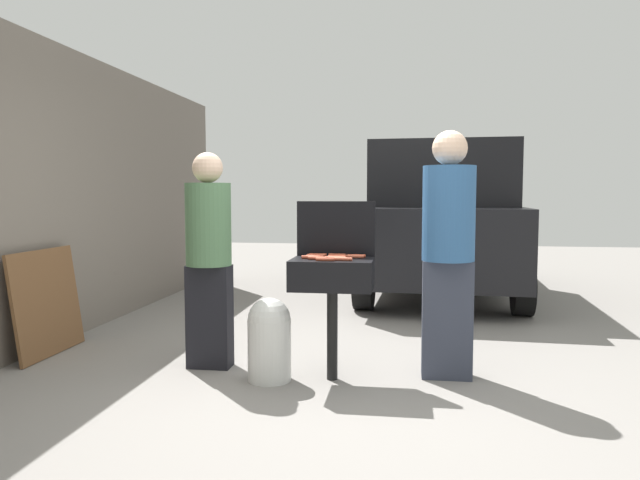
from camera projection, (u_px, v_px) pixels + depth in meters
The scene contains 24 objects.
ground_plane at pixel (339, 386), 4.25m from camera, with size 24.00×24.00×0.00m, color gray.
house_wall_side at pixel (52, 194), 5.53m from camera, with size 0.24×8.00×2.76m, color slate.
bbq_grill at pixel (332, 278), 4.35m from camera, with size 0.60×0.44×0.90m.
grill_lid_open at pixel (336, 229), 4.54m from camera, with size 0.60×0.05×0.42m, color black.
hot_dog_0 at pixel (343, 259), 4.21m from camera, with size 0.03×0.03×0.13m, color #C6593D.
hot_dog_1 at pixel (310, 257), 4.34m from camera, with size 0.03×0.03×0.13m, color #B74C33.
hot_dog_2 at pixel (338, 259), 4.24m from camera, with size 0.03×0.03×0.13m, color #B74C33.
hot_dog_3 at pixel (338, 256), 4.38m from camera, with size 0.03×0.03×0.13m, color #AD4228.
hot_dog_4 at pixel (334, 258), 4.28m from camera, with size 0.03×0.03×0.13m, color #C6593D.
hot_dog_5 at pixel (337, 257), 4.34m from camera, with size 0.03×0.03×0.13m, color #C6593D.
hot_dog_6 at pixel (318, 255), 4.48m from camera, with size 0.03×0.03×0.13m, color #AD4228.
hot_dog_7 at pixel (316, 255), 4.45m from camera, with size 0.03×0.03×0.13m, color #B74C33.
hot_dog_8 at pixel (315, 257), 4.37m from camera, with size 0.03×0.03×0.13m, color #C6593D.
hot_dog_9 at pixel (317, 258), 4.27m from camera, with size 0.03×0.03×0.13m, color #B74C33.
hot_dog_10 at pixel (325, 259), 4.19m from camera, with size 0.03×0.03×0.13m, color #B74C33.
hot_dog_11 at pixel (357, 256), 4.42m from camera, with size 0.03×0.03×0.13m, color #AD4228.
hot_dog_12 at pixel (337, 255), 4.47m from camera, with size 0.03×0.03×0.13m, color #AD4228.
hot_dog_13 at pixel (355, 256), 4.38m from camera, with size 0.03×0.03×0.13m, color #C6593D.
hot_dog_14 at pixel (337, 258), 4.31m from camera, with size 0.03×0.03×0.13m, color #AD4228.
propane_tank at pixel (269, 338), 4.35m from camera, with size 0.32×0.32×0.62m.
person_left at pixel (209, 252), 4.65m from camera, with size 0.36×0.36×1.70m.
person_right at pixel (448, 245), 4.38m from camera, with size 0.39×0.39×1.84m.
parked_minivan at pixel (441, 219), 8.25m from camera, with size 2.21×4.49×2.02m.
leaning_board at pixel (47, 302), 5.06m from camera, with size 0.03×0.90×0.91m, color brown.
Camera 1 is at (0.46, -4.13, 1.38)m, focal length 33.22 mm.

